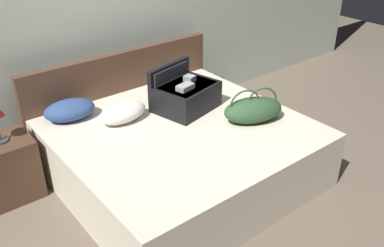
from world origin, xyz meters
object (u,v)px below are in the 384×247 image
at_px(bed, 182,153).
at_px(pillow_near_headboard, 70,110).
at_px(duffel_bag, 253,110).
at_px(nightstand, 8,169).
at_px(hard_case_large, 185,94).
at_px(pillow_center_head, 123,112).

relative_size(bed, pillow_near_headboard, 4.48).
distance_m(bed, duffel_bag, 0.72).
distance_m(duffel_bag, pillow_near_headboard, 1.59).
relative_size(pillow_near_headboard, nightstand, 0.84).
relative_size(hard_case_large, pillow_near_headboard, 1.38).
bearing_deg(bed, hard_case_large, 47.28).
distance_m(duffel_bag, pillow_center_head, 1.12).
relative_size(duffel_bag, pillow_center_head, 1.32).
bearing_deg(duffel_bag, pillow_near_headboard, 140.03).
distance_m(bed, pillow_center_head, 0.62).
height_order(hard_case_large, duffel_bag, hard_case_large).
bearing_deg(nightstand, hard_case_large, -15.46).
relative_size(bed, duffel_bag, 3.37).
distance_m(pillow_center_head, nightstand, 1.04).
xyz_separation_m(hard_case_large, nightstand, (-1.52, 0.42, -0.39)).
bearing_deg(nightstand, bed, -28.37).
height_order(bed, nightstand, nightstand).
bearing_deg(hard_case_large, nightstand, 151.36).
relative_size(pillow_near_headboard, pillow_center_head, 1.00).
height_order(bed, hard_case_large, hard_case_large).
bearing_deg(pillow_near_headboard, duffel_bag, -39.97).
bearing_deg(hard_case_large, duffel_bag, -74.39).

